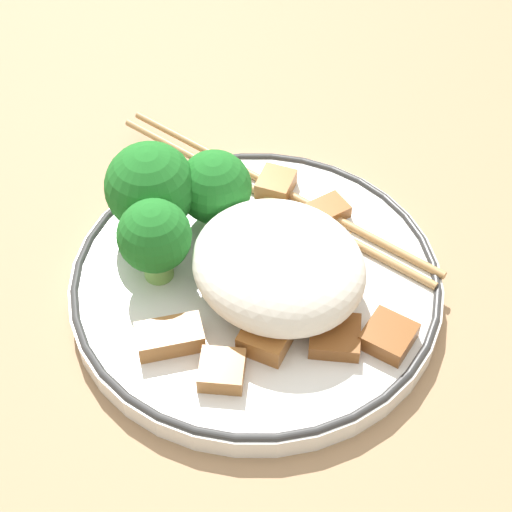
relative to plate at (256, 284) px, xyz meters
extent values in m
plane|color=#9E7A56|center=(0.00, 0.00, -0.01)|extent=(3.00, 3.00, 0.00)
cylinder|color=white|center=(0.00, 0.00, 0.00)|extent=(0.22, 0.22, 0.01)
torus|color=#333333|center=(0.00, 0.00, 0.01)|extent=(0.22, 0.22, 0.01)
ellipsoid|color=white|center=(-0.02, 0.00, 0.03)|extent=(0.10, 0.09, 0.05)
cylinder|color=#7FB756|center=(0.05, -0.02, 0.01)|extent=(0.01, 0.01, 0.01)
sphere|color=#1E6B23|center=(0.05, -0.02, 0.03)|extent=(0.05, 0.05, 0.05)
cylinder|color=#7FB756|center=(0.08, 0.01, 0.01)|extent=(0.02, 0.02, 0.01)
sphere|color=#1E6B23|center=(0.08, 0.01, 0.04)|extent=(0.06, 0.06, 0.06)
cylinder|color=#7FB756|center=(0.05, 0.03, 0.01)|extent=(0.02, 0.02, 0.02)
sphere|color=#1E6B23|center=(0.05, 0.03, 0.04)|extent=(0.04, 0.04, 0.04)
cube|color=#995B28|center=(-0.03, -0.04, 0.01)|extent=(0.04, 0.04, 0.01)
cube|color=#995B28|center=(0.04, -0.07, 0.01)|extent=(0.03, 0.03, 0.01)
cube|color=#9E6633|center=(-0.03, 0.07, 0.01)|extent=(0.03, 0.03, 0.01)
cube|color=brown|center=(-0.06, 0.01, 0.01)|extent=(0.04, 0.04, 0.01)
cube|color=#9E6633|center=(0.01, 0.07, 0.01)|extent=(0.04, 0.04, 0.01)
cube|color=brown|center=(0.00, -0.06, 0.01)|extent=(0.03, 0.04, 0.01)
cube|color=brown|center=(-0.09, -0.01, 0.01)|extent=(0.03, 0.03, 0.01)
cube|color=#995B28|center=(-0.03, 0.03, 0.01)|extent=(0.03, 0.04, 0.01)
cylinder|color=#AD8451|center=(0.04, -0.07, 0.01)|extent=(0.25, 0.01, 0.01)
cylinder|color=#AD8451|center=(0.04, -0.06, 0.01)|extent=(0.25, 0.01, 0.01)
camera|label=1|loc=(-0.21, 0.25, 0.40)|focal=60.00mm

